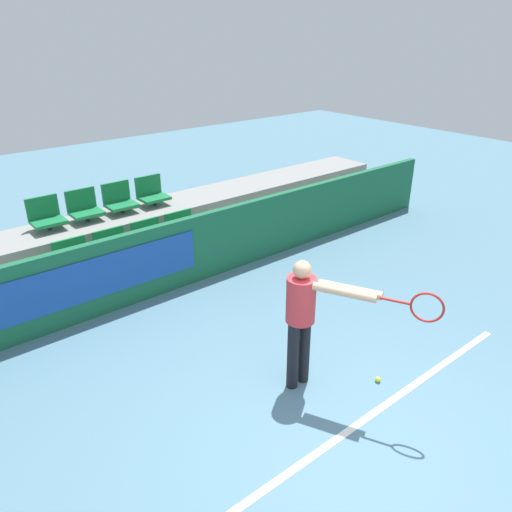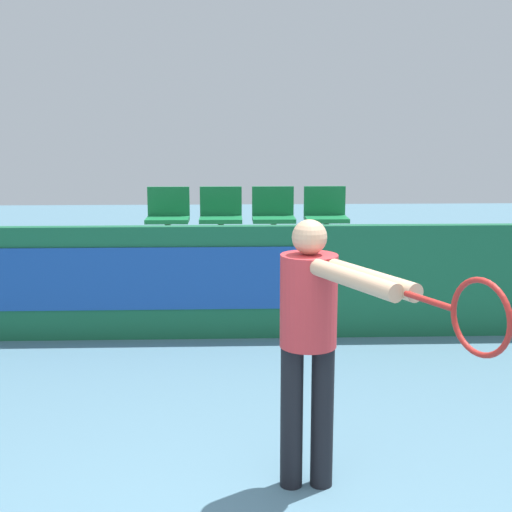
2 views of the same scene
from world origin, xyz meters
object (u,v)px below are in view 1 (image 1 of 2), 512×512
stadium_chair_3 (182,230)px  tennis_player (308,312)px  tennis_ball (378,379)px  stadium_chair_0 (74,260)px  stadium_chair_6 (119,200)px  stadium_chair_5 (84,208)px  stadium_chair_4 (46,216)px  stadium_chair_1 (113,249)px  stadium_chair_7 (152,193)px  stadium_chair_2 (149,239)px

stadium_chair_3 → tennis_player: bearing=-100.3°
tennis_player → tennis_ball: tennis_player is taller
stadium_chair_0 → stadium_chair_6: bearing=38.5°
stadium_chair_0 → stadium_chair_5: bearing=57.9°
stadium_chair_3 → stadium_chair_4: stadium_chair_4 is taller
stadium_chair_1 → tennis_player: bearing=-81.0°
stadium_chair_7 → tennis_player: 4.70m
stadium_chair_0 → stadium_chair_6: 1.64m
stadium_chair_3 → tennis_ball: size_ratio=7.70×
stadium_chair_6 → tennis_ball: (0.66, -5.16, -0.98)m
tennis_ball → stadium_chair_3: bearing=90.4°
stadium_chair_0 → stadium_chair_7: (1.87, 0.99, 0.40)m
stadium_chair_7 → tennis_ball: size_ratio=7.70×
stadium_chair_5 → tennis_ball: (1.28, -5.16, -0.98)m
stadium_chair_3 → stadium_chair_2: bearing=180.0°
stadium_chair_3 → stadium_chair_7: (0.00, 0.99, 0.40)m
stadium_chair_2 → stadium_chair_5: (-0.62, 0.99, 0.40)m
tennis_ball → stadium_chair_7: bearing=90.3°
stadium_chair_7 → stadium_chair_1: bearing=-141.5°
stadium_chair_1 → stadium_chair_3: bearing=0.0°
stadium_chair_2 → tennis_player: bearing=-90.7°
stadium_chair_5 → tennis_player: (0.58, -4.66, -0.04)m
stadium_chair_3 → tennis_ball: stadium_chair_3 is taller
stadium_chair_7 → tennis_ball: stadium_chair_7 is taller
stadium_chair_3 → stadium_chair_4: (-1.87, 0.99, 0.40)m
stadium_chair_3 → stadium_chair_6: stadium_chair_6 is taller
stadium_chair_2 → stadium_chair_5: bearing=122.1°
stadium_chair_2 → tennis_player: tennis_player is taller
stadium_chair_3 → stadium_chair_6: bearing=122.1°
stadium_chair_1 → stadium_chair_6: (0.62, 0.99, 0.40)m
stadium_chair_4 → stadium_chair_3: bearing=-27.9°
stadium_chair_2 → stadium_chair_4: stadium_chair_4 is taller
stadium_chair_0 → stadium_chair_3: 1.87m
stadium_chair_1 → stadium_chair_6: bearing=57.9°
stadium_chair_6 → stadium_chair_5: bearing=180.0°
tennis_player → tennis_ball: bearing=-62.0°
stadium_chair_7 → tennis_ball: (0.03, -5.16, -0.98)m
stadium_chair_6 → stadium_chair_1: bearing=-122.1°
stadium_chair_7 → stadium_chair_3: bearing=-90.0°
stadium_chair_4 → tennis_ball: 5.59m
stadium_chair_1 → stadium_chair_3: 1.25m
stadium_chair_2 → stadium_chair_6: bearing=90.0°
stadium_chair_0 → stadium_chair_3: bearing=0.0°
stadium_chair_6 → stadium_chair_4: bearing=180.0°
stadium_chair_5 → tennis_ball: stadium_chair_5 is taller
stadium_chair_2 → tennis_ball: bearing=-81.1°
stadium_chair_4 → stadium_chair_7: size_ratio=1.00×
stadium_chair_6 → tennis_ball: stadium_chair_6 is taller
stadium_chair_0 → stadium_chair_3: size_ratio=1.00×
stadium_chair_3 → tennis_ball: (0.03, -4.17, -0.58)m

